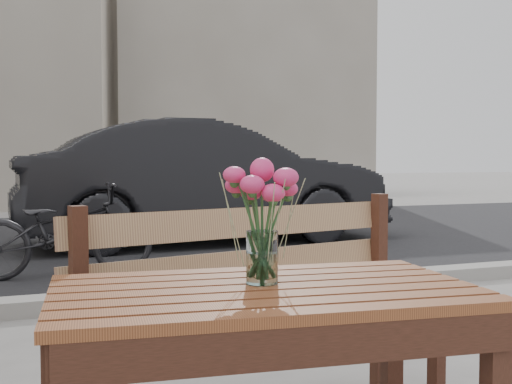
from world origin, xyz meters
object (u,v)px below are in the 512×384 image
bicycle (62,230)px  parked_car (203,183)px  main_table (265,329)px  main_vase (262,206)px

bicycle → parked_car: bearing=-44.6°
main_table → parked_car: 6.70m
parked_car → bicycle: bearing=133.7°
main_vase → bicycle: main_vase is taller
main_vase → bicycle: size_ratio=0.22×
main_table → main_vase: 0.36m
parked_car → main_vase: bearing=163.8°
main_vase → parked_car: (1.68, 6.44, -0.18)m
main_table → bicycle: 4.53m
main_table → parked_car: parked_car is taller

